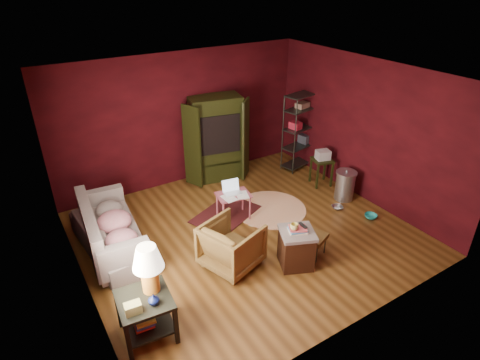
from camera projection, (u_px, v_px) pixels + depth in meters
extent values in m
cube|color=brown|center=(246.00, 234.00, 7.22)|extent=(5.50, 5.00, 0.02)
cube|color=white|center=(247.00, 77.00, 5.89)|extent=(5.50, 5.00, 0.02)
cube|color=#40090E|center=(182.00, 119.00, 8.43)|extent=(5.50, 0.02, 2.80)
cube|color=#40090E|center=(363.00, 243.00, 4.68)|extent=(5.50, 0.02, 2.80)
cube|color=#40090E|center=(70.00, 212.00, 5.26)|extent=(0.02, 5.00, 2.80)
cube|color=#40090E|center=(365.00, 131.00, 7.85)|extent=(0.02, 5.00, 2.80)
cube|color=white|center=(89.00, 238.00, 4.44)|extent=(0.02, 1.20, 1.40)
imported|color=gray|center=(110.00, 232.00, 6.58)|extent=(0.74, 2.02, 0.77)
imported|color=black|center=(232.00, 243.00, 6.27)|extent=(0.98, 1.01, 0.84)
imported|color=#B3B6BB|center=(338.00, 204.00, 7.90)|extent=(0.22, 0.13, 0.22)
imported|color=teal|center=(371.00, 213.00, 7.60)|extent=(0.24, 0.10, 0.24)
imported|color=#0B1239|center=(154.00, 300.00, 4.85)|extent=(0.17, 0.17, 0.14)
imported|color=#EADB72|center=(294.00, 226.00, 6.07)|extent=(0.14, 0.12, 0.13)
cube|color=black|center=(144.00, 300.00, 4.97)|extent=(0.72, 0.72, 0.04)
cube|color=black|center=(148.00, 323.00, 5.16)|extent=(0.67, 0.67, 0.03)
cube|color=black|center=(129.00, 343.00, 4.76)|extent=(0.06, 0.06, 0.61)
cube|color=black|center=(176.00, 325.00, 4.99)|extent=(0.06, 0.06, 0.61)
cube|color=black|center=(118.00, 309.00, 5.22)|extent=(0.06, 0.06, 0.61)
cube|color=black|center=(162.00, 295.00, 5.46)|extent=(0.06, 0.06, 0.61)
cylinder|color=orange|center=(150.00, 278.00, 5.01)|extent=(0.24, 0.24, 0.37)
cone|color=#F2E5C6|center=(147.00, 257.00, 4.85)|extent=(0.43, 0.43, 0.31)
cube|color=#908B4E|center=(133.00, 308.00, 4.73)|extent=(0.21, 0.15, 0.13)
cube|color=#D14934|center=(143.00, 322.00, 5.11)|extent=(0.27, 0.33, 0.03)
cube|color=blue|center=(143.00, 319.00, 5.10)|extent=(0.27, 0.33, 0.03)
cube|color=#EBE64E|center=(144.00, 317.00, 5.09)|extent=(0.27, 0.33, 0.03)
cube|color=gray|center=(114.00, 238.00, 6.65)|extent=(0.92, 1.86, 0.38)
cube|color=gray|center=(91.00, 231.00, 6.40)|extent=(0.33, 1.80, 0.76)
cube|color=gray|center=(125.00, 259.00, 5.85)|extent=(0.77, 0.24, 0.52)
cube|color=gray|center=(103.00, 202.00, 7.26)|extent=(0.77, 0.24, 0.52)
ellipsoid|color=#AC1837|center=(122.00, 239.00, 6.12)|extent=(0.53, 0.53, 0.26)
ellipsoid|color=#AC1837|center=(114.00, 221.00, 6.52)|extent=(0.60, 0.60, 0.30)
ellipsoid|color=gray|center=(109.00, 209.00, 6.91)|extent=(0.49, 0.49, 0.25)
cube|color=#411E0F|center=(296.00, 249.00, 6.34)|extent=(0.64, 0.64, 0.59)
cube|color=gray|center=(297.00, 233.00, 6.19)|extent=(0.69, 0.69, 0.05)
cube|color=beige|center=(298.00, 231.00, 6.17)|extent=(0.35, 0.31, 0.02)
cube|color=teal|center=(298.00, 229.00, 6.16)|extent=(0.32, 0.28, 0.02)
cube|color=#C84B4F|center=(298.00, 228.00, 6.15)|extent=(0.32, 0.30, 0.02)
cube|color=black|center=(303.00, 225.00, 6.18)|extent=(0.07, 0.18, 0.02)
cube|color=black|center=(313.00, 237.00, 6.53)|extent=(0.50, 0.50, 0.08)
cube|color=#39443C|center=(313.00, 239.00, 6.55)|extent=(0.45, 0.45, 0.02)
cylinder|color=#39443C|center=(317.00, 255.00, 6.44)|extent=(0.03, 0.03, 0.32)
cylinder|color=#39443C|center=(325.00, 245.00, 6.66)|extent=(0.03, 0.03, 0.32)
cylinder|color=#39443C|center=(300.00, 248.00, 6.59)|extent=(0.03, 0.03, 0.32)
cylinder|color=#39443C|center=(308.00, 239.00, 6.81)|extent=(0.03, 0.03, 0.32)
cylinder|color=white|center=(270.00, 209.00, 7.93)|extent=(1.87, 1.87, 0.01)
cube|color=#541619|center=(226.00, 214.00, 7.75)|extent=(1.51, 1.28, 0.01)
cube|color=#AC4E5D|center=(233.00, 195.00, 7.42)|extent=(0.67, 0.52, 0.03)
cylinder|color=#AC4E5D|center=(223.00, 214.00, 7.31)|extent=(0.04, 0.04, 0.51)
cylinder|color=#AC4E5D|center=(250.00, 208.00, 7.49)|extent=(0.04, 0.04, 0.51)
cylinder|color=#AC4E5D|center=(217.00, 205.00, 7.59)|extent=(0.04, 0.04, 0.51)
cylinder|color=#AC4E5D|center=(243.00, 199.00, 7.77)|extent=(0.04, 0.04, 0.51)
cube|color=silver|center=(233.00, 193.00, 7.43)|extent=(0.36, 0.27, 0.02)
cube|color=silver|center=(230.00, 185.00, 7.47)|extent=(0.33, 0.12, 0.22)
cube|color=white|center=(229.00, 198.00, 7.29)|extent=(0.23, 0.31, 0.00)
cube|color=white|center=(242.00, 195.00, 7.39)|extent=(0.30, 0.36, 0.00)
cube|color=black|center=(216.00, 138.00, 8.71)|extent=(1.18, 0.81, 1.87)
cube|color=black|center=(217.00, 132.00, 8.54)|extent=(0.96, 0.62, 0.84)
cube|color=black|center=(192.00, 147.00, 8.31)|extent=(0.22, 0.43, 1.77)
cube|color=black|center=(246.00, 140.00, 8.66)|extent=(0.36, 0.34, 1.77)
cube|color=#2E3134|center=(216.00, 135.00, 8.62)|extent=(0.70, 0.61, 0.51)
cube|color=black|center=(220.00, 139.00, 8.42)|extent=(0.48, 0.11, 0.39)
cube|color=black|center=(217.00, 160.00, 8.90)|extent=(0.97, 0.67, 0.05)
cylinder|color=#39443C|center=(295.00, 138.00, 8.83)|extent=(0.03, 0.03, 1.78)
cylinder|color=#39443C|center=(318.00, 129.00, 9.34)|extent=(0.03, 0.03, 1.78)
cylinder|color=#39443C|center=(283.00, 134.00, 9.06)|extent=(0.03, 0.03, 1.78)
cylinder|color=#39443C|center=(305.00, 125.00, 9.57)|extent=(0.03, 0.03, 1.78)
cube|color=#39443C|center=(298.00, 162.00, 9.58)|extent=(0.93, 0.55, 0.02)
cube|color=#39443C|center=(299.00, 145.00, 9.37)|extent=(0.93, 0.55, 0.02)
cube|color=#39443C|center=(301.00, 127.00, 9.16)|extent=(0.93, 0.55, 0.02)
cube|color=#39443C|center=(302.00, 109.00, 8.94)|extent=(0.93, 0.55, 0.02)
cube|color=#39443C|center=(303.00, 94.00, 8.79)|extent=(0.93, 0.55, 0.02)
cube|color=#AA1C30|center=(295.00, 125.00, 8.99)|extent=(0.24, 0.28, 0.16)
cube|color=#383A46|center=(305.00, 138.00, 9.43)|extent=(0.29, 0.29, 0.20)
cube|color=#8D6955|center=(302.00, 105.00, 8.91)|extent=(0.33, 0.25, 0.12)
cube|color=black|center=(322.00, 160.00, 8.58)|extent=(0.50, 0.50, 0.04)
cube|color=black|center=(317.00, 177.00, 8.53)|extent=(0.05, 0.05, 0.58)
cube|color=black|center=(332.00, 175.00, 8.61)|extent=(0.05, 0.05, 0.58)
cube|color=black|center=(311.00, 170.00, 8.82)|extent=(0.05, 0.05, 0.58)
cube|color=black|center=(325.00, 168.00, 8.90)|extent=(0.05, 0.05, 0.58)
cube|color=silver|center=(323.00, 155.00, 8.52)|extent=(0.33, 0.29, 0.20)
cylinder|color=#A9AAB1|center=(345.00, 186.00, 8.16)|extent=(0.45, 0.45, 0.58)
cylinder|color=#A9AAB1|center=(347.00, 173.00, 8.02)|extent=(0.50, 0.50, 0.04)
sphere|color=#A9AAB1|center=(347.00, 171.00, 8.00)|extent=(0.07, 0.07, 0.06)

